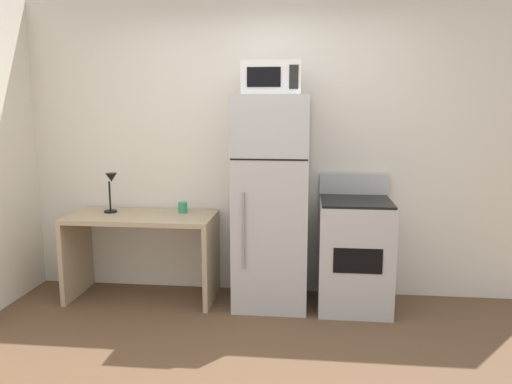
% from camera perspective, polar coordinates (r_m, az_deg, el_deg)
% --- Properties ---
extents(wall_back_white, '(5.00, 0.10, 2.60)m').
position_cam_1_polar(wall_back_white, '(4.50, 1.20, 4.92)').
color(wall_back_white, silver).
rests_on(wall_back_white, ground).
extents(desk, '(1.27, 0.58, 0.75)m').
position_cam_1_polar(desk, '(4.50, -12.83, -5.26)').
color(desk, tan).
rests_on(desk, ground).
extents(desk_lamp, '(0.14, 0.12, 0.35)m').
position_cam_1_polar(desk_lamp, '(4.56, -16.16, 0.67)').
color(desk_lamp, black).
rests_on(desk_lamp, desk).
extents(coffee_mug, '(0.08, 0.08, 0.09)m').
position_cam_1_polar(coffee_mug, '(4.45, -8.33, -1.76)').
color(coffee_mug, '#338C66').
rests_on(coffee_mug, desk).
extents(refrigerator, '(0.61, 0.61, 1.77)m').
position_cam_1_polar(refrigerator, '(4.19, 1.78, -1.18)').
color(refrigerator, '#B7B7BC').
rests_on(refrigerator, ground).
extents(microwave, '(0.46, 0.35, 0.26)m').
position_cam_1_polar(microwave, '(4.10, 1.83, 12.82)').
color(microwave, silver).
rests_on(microwave, refrigerator).
extents(oven_range, '(0.59, 0.61, 1.10)m').
position_cam_1_polar(oven_range, '(4.29, 11.13, -6.85)').
color(oven_range, '#B7B7BC').
rests_on(oven_range, ground).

